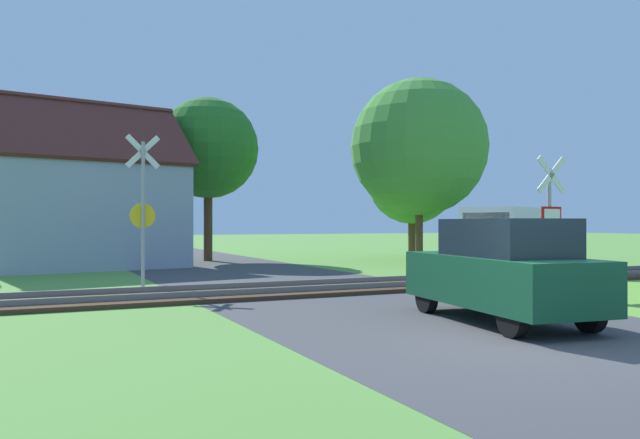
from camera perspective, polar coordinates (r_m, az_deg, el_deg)
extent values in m
plane|color=#5B933D|center=(9.68, 18.66, -10.47)|extent=(160.00, 160.00, 0.00)
cube|color=#424244|center=(11.19, 11.49, -9.08)|extent=(6.77, 80.00, 0.01)
cube|color=#422D1E|center=(15.72, -0.11, -6.37)|extent=(60.00, 2.60, 0.10)
cube|color=slate|center=(16.36, -1.18, -5.74)|extent=(60.00, 0.08, 0.12)
cube|color=slate|center=(15.07, 1.04, -6.21)|extent=(60.00, 0.08, 0.12)
cylinder|color=#9E9EA5|center=(15.42, 20.23, -1.12)|extent=(0.10, 0.10, 2.98)
cube|color=red|center=(15.37, 20.40, 0.00)|extent=(0.60, 0.04, 0.60)
cube|color=white|center=(15.36, 20.46, 0.00)|extent=(0.49, 0.02, 0.49)
cube|color=white|center=(15.41, 20.39, 3.86)|extent=(0.88, 0.05, 0.88)
cube|color=white|center=(15.41, 20.39, 3.86)|extent=(0.88, 0.05, 0.88)
cylinder|color=#9E9EA5|center=(16.53, -15.88, 0.34)|extent=(0.09, 0.09, 3.79)
cube|color=white|center=(16.69, -15.90, 5.99)|extent=(0.88, 0.04, 0.88)
cube|color=white|center=(16.69, -15.90, 5.99)|extent=(0.88, 0.04, 0.88)
cylinder|color=yellow|center=(16.60, -15.91, 0.34)|extent=(0.64, 0.04, 0.64)
cube|color=#99A3B7|center=(25.49, -20.93, 0.38)|extent=(7.66, 6.36, 4.01)
cube|color=#562823|center=(24.47, -20.15, 7.77)|extent=(7.59, 4.22, 2.61)
cube|color=#562823|center=(26.96, -21.62, 7.02)|extent=(7.59, 4.22, 2.61)
cube|color=brown|center=(26.27, -16.91, 7.63)|extent=(0.58, 0.58, 1.10)
cylinder|color=#513823|center=(28.48, -10.20, -0.34)|extent=(0.39, 0.39, 3.38)
sphere|color=#286B23|center=(28.67, -10.19, 6.44)|extent=(4.53, 4.53, 4.53)
cylinder|color=#513823|center=(31.81, 8.42, -1.38)|extent=(0.40, 0.40, 2.22)
sphere|color=#478E38|center=(31.89, 8.41, 3.67)|extent=(4.53, 4.53, 4.53)
cylinder|color=#513823|center=(27.17, 9.05, -0.99)|extent=(0.32, 0.32, 2.76)
sphere|color=#478E38|center=(27.37, 9.04, 6.55)|extent=(5.90, 5.90, 5.90)
cube|color=white|center=(23.12, 16.92, -1.33)|extent=(4.60, 3.61, 1.90)
cube|color=white|center=(20.87, 14.52, -2.82)|extent=(1.45, 1.93, 0.90)
cube|color=#19232D|center=(21.19, 14.91, -0.53)|extent=(0.77, 1.46, 0.85)
cube|color=navy|center=(23.49, 14.75, -2.13)|extent=(3.37, 1.73, 0.16)
cylinder|color=black|center=(22.14, 13.71, -3.85)|extent=(0.69, 0.47, 0.68)
cylinder|color=black|center=(21.55, 17.51, -3.94)|extent=(0.69, 0.47, 0.68)
cylinder|color=black|center=(24.77, 16.42, -3.46)|extent=(0.69, 0.47, 0.68)
cylinder|color=black|center=(24.24, 19.86, -3.53)|extent=(0.69, 0.47, 0.68)
cube|color=#144C2D|center=(11.25, 16.12, -5.35)|extent=(2.12, 4.17, 0.84)
cube|color=#19232D|center=(11.04, 16.69, -1.60)|extent=(1.66, 2.36, 0.64)
cylinder|color=black|center=(12.81, 15.31, -6.62)|extent=(0.25, 0.62, 0.60)
cylinder|color=black|center=(12.10, 9.71, -7.00)|extent=(0.25, 0.62, 0.60)
cylinder|color=black|center=(10.65, 23.42, -7.90)|extent=(0.25, 0.62, 0.60)
cylinder|color=black|center=(9.79, 17.18, -8.58)|extent=(0.25, 0.62, 0.60)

